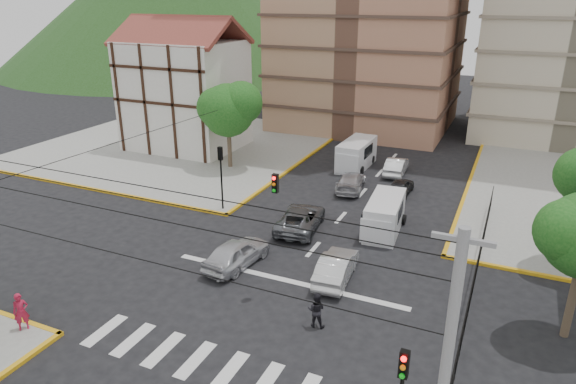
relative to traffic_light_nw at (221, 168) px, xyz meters
The scene contains 19 objects.
ground 11.46m from the traffic_light_nw, 45.00° to the right, with size 160.00×160.00×0.00m, color black.
sidewalk_nw 17.52m from the traffic_light_nw, 135.00° to the left, with size 26.00×26.00×0.15m, color gray.
crosswalk_stripes 16.15m from the traffic_light_nw, 60.52° to the right, with size 12.00×2.40×0.01m, color silver.
stop_line 10.68m from the traffic_light_nw, 40.24° to the right, with size 13.00×0.40×0.01m, color silver.
tudor_building 16.70m from the traffic_light_nw, 132.55° to the left, with size 10.80×8.05×12.23m.
park_fence 17.40m from the traffic_light_nw, 11.11° to the right, with size 0.10×22.50×1.66m, color black, non-canonical shape.
tree_tudor 9.42m from the traffic_light_nw, 116.53° to the left, with size 5.39×4.40×7.43m.
traffic_light_nw is the anchor object (origin of this frame).
traffic_light_hanging 12.86m from the traffic_light_nw, 51.58° to the right, with size 18.00×9.12×0.92m.
van_right_lane 11.17m from the traffic_light_nw, ahead, with size 2.28×4.96×2.17m.
van_left_lane 13.87m from the traffic_light_nw, 66.21° to the left, with size 2.19×5.26×2.35m.
car_silver_front_left 8.16m from the traffic_light_nw, 53.35° to the right, with size 1.80×4.48×1.53m, color silver.
car_white_front_right 11.71m from the traffic_light_nw, 28.11° to the right, with size 1.52×4.35×1.43m, color silver.
car_grey_mid_left 6.48m from the traffic_light_nw, ahead, with size 2.38×5.15×1.43m, color slate.
car_silver_rear_left 10.40m from the traffic_light_nw, 47.85° to the left, with size 1.87×4.60×1.33m, color #B5B4B9.
car_darkgrey_mid_right 13.44m from the traffic_light_nw, 37.80° to the left, with size 1.45×3.59×1.22m, color #232426.
car_white_rear_right 15.64m from the traffic_light_nw, 54.04° to the left, with size 1.47×4.23×1.39m, color white.
pedestrian_sw_corner 15.47m from the traffic_light_nw, 93.59° to the right, with size 0.64×0.42×1.75m, color #B51B3B.
pedestrian_crosswalk 14.53m from the traffic_light_nw, 42.12° to the right, with size 0.82×0.64×1.69m, color black.
Camera 1 is at (9.66, -19.97, 13.98)m, focal length 32.00 mm.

